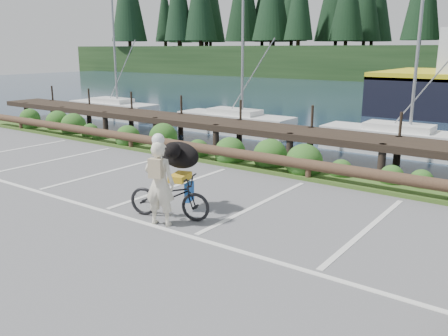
# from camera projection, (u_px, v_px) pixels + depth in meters

# --- Properties ---
(ground) EXTENTS (72.00, 72.00, 0.00)m
(ground) POSITION_uv_depth(u_px,v_px,m) (204.00, 231.00, 9.45)
(ground) COLOR #57575A
(vegetation_strip) EXTENTS (34.00, 1.60, 0.10)m
(vegetation_strip) POSITION_uv_depth(u_px,v_px,m) (319.00, 174.00, 13.59)
(vegetation_strip) COLOR #3D5B21
(vegetation_strip) RESTS_ON ground
(log_rail) EXTENTS (32.00, 0.30, 0.60)m
(log_rail) POSITION_uv_depth(u_px,v_px,m) (308.00, 181.00, 13.05)
(log_rail) COLOR #443021
(log_rail) RESTS_ON ground
(bicycle) EXTENTS (1.94, 1.16, 0.96)m
(bicycle) POSITION_uv_depth(u_px,v_px,m) (169.00, 196.00, 10.07)
(bicycle) COLOR black
(bicycle) RESTS_ON ground
(cyclist) EXTENTS (0.74, 0.59, 1.76)m
(cyclist) POSITION_uv_depth(u_px,v_px,m) (160.00, 183.00, 9.58)
(cyclist) COLOR beige
(cyclist) RESTS_ON ground
(dog) EXTENTS (0.78, 1.12, 0.59)m
(dog) POSITION_uv_depth(u_px,v_px,m) (180.00, 155.00, 10.42)
(dog) COLOR black
(dog) RESTS_ON bicycle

